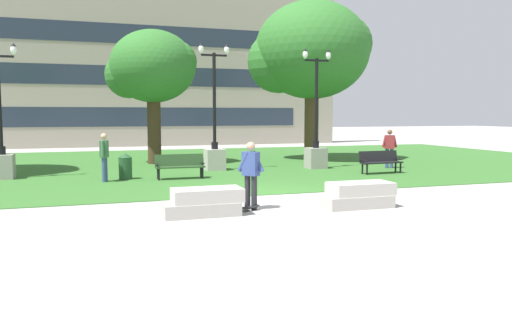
{
  "coord_description": "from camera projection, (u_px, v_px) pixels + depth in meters",
  "views": [
    {
      "loc": [
        -4.93,
        -13.81,
        2.4
      ],
      "look_at": [
        -0.88,
        -1.4,
        1.2
      ],
      "focal_mm": 35.0,
      "sensor_mm": 36.0,
      "label": 1
    }
  ],
  "objects": [
    {
      "name": "ground_plane",
      "position": [
        270.0,
        195.0,
        14.81
      ],
      "size": [
        140.0,
        140.0,
        0.0
      ],
      "primitive_type": "plane",
      "color": "#A3A09B"
    },
    {
      "name": "skateboard",
      "position": [
        241.0,
        208.0,
        12.29
      ],
      "size": [
        1.04,
        0.46,
        0.14
      ],
      "color": "black",
      "rests_on": "ground"
    },
    {
      "name": "lamp_post_right",
      "position": [
        316.0,
        144.0,
        21.98
      ],
      "size": [
        1.32,
        0.8,
        5.21
      ],
      "color": "gray",
      "rests_on": "grass_lawn"
    },
    {
      "name": "park_bench_near_right",
      "position": [
        180.0,
        165.0,
        18.43
      ],
      "size": [
        1.8,
        0.55,
        0.9
      ],
      "color": "#284723",
      "rests_on": "grass_lawn"
    },
    {
      "name": "tree_near_right",
      "position": [
        152.0,
        68.0,
        23.71
      ],
      "size": [
        4.25,
        4.05,
        6.37
      ],
      "color": "#42301E",
      "rests_on": "grass_lawn"
    },
    {
      "name": "grass_lawn",
      "position": [
        201.0,
        163.0,
        24.28
      ],
      "size": [
        40.0,
        20.0,
        0.02
      ],
      "primitive_type": "cube",
      "color": "#336628",
      "rests_on": "ground"
    },
    {
      "name": "lamp_post_center",
      "position": [
        2.0,
        152.0,
        18.33
      ],
      "size": [
        1.32,
        0.8,
        4.97
      ],
      "color": "gray",
      "rests_on": "grass_lawn"
    },
    {
      "name": "building_facade_distant",
      "position": [
        158.0,
        61.0,
        37.36
      ],
      "size": [
        28.71,
        1.03,
        12.83
      ],
      "color": "gray",
      "rests_on": "ground"
    },
    {
      "name": "park_bench_near_left",
      "position": [
        380.0,
        160.0,
        20.11
      ],
      "size": [
        1.83,
        0.64,
        0.9
      ],
      "color": "black",
      "rests_on": "grass_lawn"
    },
    {
      "name": "person_skateboarder",
      "position": [
        251.0,
        171.0,
        12.55
      ],
      "size": [
        0.64,
        0.47,
        1.71
      ],
      "color": "#28282D",
      "rests_on": "ground"
    },
    {
      "name": "trash_bin",
      "position": [
        125.0,
        166.0,
        18.31
      ],
      "size": [
        0.49,
        0.49,
        0.96
      ],
      "color": "#234C28",
      "rests_on": "grass_lawn"
    },
    {
      "name": "person_bystander_far_lawn",
      "position": [
        104.0,
        155.0,
        17.58
      ],
      "size": [
        0.32,
        0.64,
        1.71
      ],
      "color": "#384C7A",
      "rests_on": "grass_lawn"
    },
    {
      "name": "concrete_block_center",
      "position": [
        204.0,
        202.0,
        11.88
      ],
      "size": [
        1.89,
        0.9,
        0.64
      ],
      "color": "#B2ADA3",
      "rests_on": "ground"
    },
    {
      "name": "concrete_block_left",
      "position": [
        358.0,
        195.0,
        12.92
      ],
      "size": [
        1.86,
        0.9,
        0.64
      ],
      "color": "#B2ADA3",
      "rests_on": "ground"
    },
    {
      "name": "lamp_post_left",
      "position": [
        215.0,
        145.0,
        21.22
      ],
      "size": [
        1.32,
        0.8,
        5.34
      ],
      "color": "#ADA89E",
      "rests_on": "grass_lawn"
    },
    {
      "name": "person_bystander_near_lawn",
      "position": [
        390.0,
        146.0,
        22.0
      ],
      "size": [
        0.71,
        0.38,
        1.71
      ],
      "color": "#384C7A",
      "rests_on": "grass_lawn"
    },
    {
      "name": "tree_near_left",
      "position": [
        311.0,
        52.0,
        25.73
      ],
      "size": [
        6.2,
        5.9,
        8.19
      ],
      "color": "#4C3823",
      "rests_on": "grass_lawn"
    }
  ]
}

